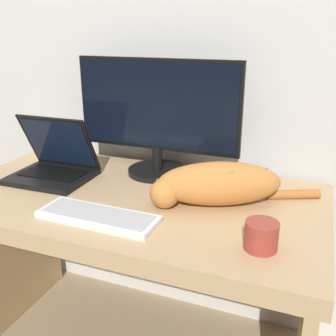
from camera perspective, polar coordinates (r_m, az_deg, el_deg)
The scene contains 8 objects.
wall_back at distance 1.68m, azimuth 0.92°, elevation 19.96°, with size 6.40×0.06×2.60m.
desk at distance 1.48m, azimuth -5.06°, elevation -9.55°, with size 1.34×0.72×0.73m.
monitor at distance 1.54m, azimuth -1.62°, elevation 7.54°, with size 0.66×0.24×0.46m.
laptop at distance 1.61m, azimuth -16.21°, elevation 0.33°, with size 0.31×0.26×0.24m.
external_keyboard at distance 1.24m, azimuth -10.11°, elevation -6.96°, with size 0.39×0.14×0.02m.
cat at distance 1.31m, azimuth 7.05°, elevation -2.21°, with size 0.54×0.35×0.15m.
coffee_mug at distance 1.09m, azimuth 13.39°, elevation -9.54°, with size 0.09×0.09×0.08m.
small_toy at distance 1.52m, azimuth 13.06°, elevation -1.26°, with size 0.06×0.06×0.06m.
Camera 1 is at (0.59, -0.79, 1.30)m, focal length 42.00 mm.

